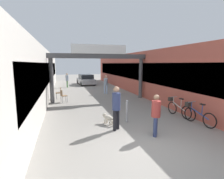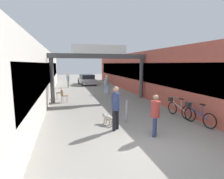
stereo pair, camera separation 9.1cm
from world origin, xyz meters
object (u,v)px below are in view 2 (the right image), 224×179
Objects in this scene: pedestrian_companion at (155,113)px; dog_on_leash at (107,118)px; parked_car_silver at (87,80)px; bicycle_silver_second at (178,108)px; pedestrian_carrying_crate at (106,83)px; bicycle_blue_nearest at (197,115)px; bollard_post_metal at (127,111)px; pedestrian_elderly_walking at (68,79)px; cafe_chair_wood_nearer at (63,95)px; pedestrian_with_dog at (116,105)px; cafe_chair_wood_farther at (60,92)px.

dog_on_leash is (-1.42, 1.77, -0.62)m from pedestrian_companion.
bicycle_silver_second is at bearing -79.56° from parked_car_silver.
pedestrian_carrying_crate is 0.99× the size of bicycle_blue_nearest.
bicycle_silver_second is at bearing 4.27° from bollard_post_metal.
pedestrian_elderly_walking is 8.06m from cafe_chair_wood_nearer.
pedestrian_companion is (1.26, -0.97, -0.15)m from pedestrian_with_dog.
bollard_post_metal reaches higher than bicycle_blue_nearest.
pedestrian_with_dog is 1.11× the size of pedestrian_elderly_walking.
bollard_post_metal reaches higher than dog_on_leash.
pedestrian_elderly_walking is 15.29m from bicycle_blue_nearest.
pedestrian_companion is 9.62m from pedestrian_carrying_crate.
bicycle_blue_nearest is at bearing 14.83° from pedestrian_companion.
bicycle_silver_second reaches higher than cafe_chair_wood_farther.
bicycle_silver_second is at bearing 39.01° from pedestrian_companion.
bicycle_blue_nearest is (3.93, -1.11, 0.15)m from dog_on_leash.
pedestrian_companion is 1.85m from bollard_post_metal.
pedestrian_with_dog is at bearing -78.80° from dog_on_leash.
pedestrian_with_dog reaches higher than pedestrian_companion.
parked_car_silver reaches higher than bollard_post_metal.
bollard_post_metal is at bearing 160.30° from bicycle_blue_nearest.
parked_car_silver reaches higher than cafe_chair_wood_nearer.
pedestrian_carrying_crate is at bearing 104.53° from bicycle_silver_second.
pedestrian_with_dog is at bearing -134.48° from bollard_post_metal.
dog_on_leash is at bearing -71.80° from cafe_chair_wood_farther.
parked_car_silver is at bearing 86.14° from dog_on_leash.
bicycle_blue_nearest is 1.89× the size of cafe_chair_wood_farther.
dog_on_leash is at bearing -84.02° from pedestrian_elderly_walking.
pedestrian_with_dog is 1.59m from pedestrian_companion.
bollard_post_metal is (-3.01, 1.08, 0.09)m from bicycle_blue_nearest.
parked_car_silver is (1.04, 15.37, 0.36)m from dog_on_leash.
pedestrian_with_dog is 1.12m from dog_on_leash.
pedestrian_elderly_walking is (-1.54, 14.02, -0.12)m from pedestrian_with_dog.
bicycle_blue_nearest is 8.59m from cafe_chair_wood_nearer.
pedestrian_elderly_walking is 0.97× the size of bicycle_blue_nearest.
bollard_post_metal is at bearing -65.02° from cafe_chair_wood_farther.
pedestrian_with_dog reaches higher than parked_car_silver.
cafe_chair_wood_nearer is at bearing 118.55° from bollard_post_metal.
parked_car_silver is (0.88, 16.18, -0.41)m from pedestrian_with_dog.
pedestrian_companion is 9.10m from cafe_chair_wood_farther.
pedestrian_elderly_walking is at bearing 86.19° from cafe_chair_wood_nearer.
bollard_post_metal is 7.30m from cafe_chair_wood_farther.
pedestrian_carrying_crate is 2.57× the size of dog_on_leash.
pedestrian_with_dog reaches higher than bicycle_silver_second.
bicycle_silver_second is at bearing 2.79° from dog_on_leash.
bicycle_silver_second is 8.78m from cafe_chair_wood_farther.
bollard_post_metal is (0.76, 0.77, -0.52)m from pedestrian_with_dog.
cafe_chair_wood_nearer is 1.00× the size of cafe_chair_wood_farther.
bicycle_silver_second reaches higher than dog_on_leash.
pedestrian_with_dog is at bearing -70.86° from cafe_chair_wood_nearer.
cafe_chair_wood_nearer is at bearing 110.31° from dog_on_leash.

